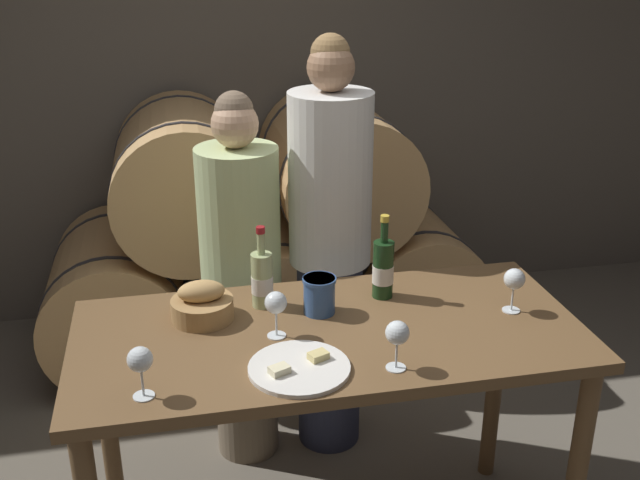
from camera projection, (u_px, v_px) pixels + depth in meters
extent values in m
cube|color=#60594F|center=(244.00, 33.00, 4.12)|extent=(10.00, 0.12, 3.20)
cylinder|color=tan|center=(117.00, 297.00, 3.92)|extent=(0.70, 0.93, 0.70)
cylinder|color=#2D2D33|center=(114.00, 324.00, 3.65)|extent=(0.71, 0.02, 0.71)
cylinder|color=#2D2D33|center=(119.00, 273.00, 4.19)|extent=(0.71, 0.02, 0.71)
cylinder|color=tan|center=(265.00, 283.00, 4.07)|extent=(0.70, 0.93, 0.70)
cylinder|color=#2D2D33|center=(274.00, 308.00, 3.80)|extent=(0.71, 0.02, 0.71)
cylinder|color=#2D2D33|center=(258.00, 261.00, 4.34)|extent=(0.71, 0.02, 0.71)
cylinder|color=tan|center=(404.00, 271.00, 4.22)|extent=(0.70, 0.93, 0.70)
cylinder|color=#2D2D33|center=(421.00, 294.00, 3.95)|extent=(0.71, 0.02, 0.71)
cylinder|color=#2D2D33|center=(388.00, 250.00, 4.49)|extent=(0.71, 0.02, 0.71)
cylinder|color=tan|center=(184.00, 178.00, 3.75)|extent=(0.70, 0.93, 0.70)
cylinder|color=#2D2D33|center=(187.00, 197.00, 3.48)|extent=(0.71, 0.02, 0.71)
cylinder|color=#2D2D33|center=(182.00, 161.00, 4.02)|extent=(0.71, 0.02, 0.71)
cylinder|color=tan|center=(337.00, 168.00, 3.90)|extent=(0.70, 0.93, 0.70)
cylinder|color=#2D2D33|center=(351.00, 186.00, 3.63)|extent=(0.71, 0.02, 0.71)
cylinder|color=#2D2D33|center=(325.00, 153.00, 4.17)|extent=(0.71, 0.02, 0.71)
cylinder|color=brown|center=(108.00, 427.00, 2.72)|extent=(0.06, 0.06, 0.90)
cylinder|color=brown|center=(495.00, 380.00, 3.01)|extent=(0.06, 0.06, 0.90)
cube|color=brown|center=(330.00, 335.00, 2.40)|extent=(1.63, 0.75, 0.04)
cylinder|color=#756651|center=(246.00, 372.00, 3.19)|extent=(0.26, 0.26, 0.76)
cylinder|color=beige|center=(239.00, 223.00, 2.93)|extent=(0.32, 0.32, 0.60)
sphere|color=tan|center=(235.00, 124.00, 2.78)|extent=(0.18, 0.18, 0.18)
sphere|color=#75604C|center=(234.00, 111.00, 2.77)|extent=(0.15, 0.15, 0.15)
cylinder|color=#2D334C|center=(329.00, 352.00, 3.24)|extent=(0.27, 0.27, 0.87)
cylinder|color=silver|center=(330.00, 180.00, 2.94)|extent=(0.33, 0.33, 0.69)
sphere|color=#997051|center=(331.00, 67.00, 2.77)|extent=(0.18, 0.18, 0.18)
sphere|color=olive|center=(330.00, 53.00, 2.76)|extent=(0.15, 0.15, 0.15)
cylinder|color=#193819|center=(383.00, 270.00, 2.57)|extent=(0.07, 0.07, 0.20)
cylinder|color=#193819|center=(384.00, 232.00, 2.52)|extent=(0.03, 0.03, 0.08)
cylinder|color=gold|center=(385.00, 218.00, 2.50)|extent=(0.03, 0.03, 0.02)
cylinder|color=white|center=(383.00, 274.00, 2.58)|extent=(0.07, 0.07, 0.07)
cylinder|color=#ADBC7F|center=(262.00, 280.00, 2.51)|extent=(0.07, 0.07, 0.19)
cylinder|color=#ADBC7F|center=(261.00, 244.00, 2.46)|extent=(0.03, 0.03, 0.08)
cylinder|color=maroon|center=(260.00, 230.00, 2.44)|extent=(0.03, 0.03, 0.02)
cylinder|color=white|center=(262.00, 284.00, 2.52)|extent=(0.07, 0.07, 0.06)
cylinder|color=#335693|center=(319.00, 295.00, 2.48)|extent=(0.11, 0.11, 0.13)
cylinder|color=#335693|center=(319.00, 279.00, 2.46)|extent=(0.11, 0.11, 0.01)
cylinder|color=#A87F4C|center=(202.00, 309.00, 2.45)|extent=(0.20, 0.20, 0.07)
ellipsoid|color=tan|center=(201.00, 291.00, 2.42)|extent=(0.15, 0.09, 0.07)
cylinder|color=white|center=(299.00, 368.00, 2.17)|extent=(0.30, 0.30, 0.01)
cube|color=#E0CC7F|center=(318.00, 356.00, 2.20)|extent=(0.07, 0.06, 0.02)
cube|color=beige|center=(279.00, 370.00, 2.13)|extent=(0.07, 0.06, 0.02)
cylinder|color=white|center=(144.00, 396.00, 2.05)|extent=(0.06, 0.06, 0.00)
cylinder|color=white|center=(142.00, 382.00, 2.03)|extent=(0.01, 0.01, 0.08)
sphere|color=white|center=(140.00, 359.00, 2.00)|extent=(0.07, 0.07, 0.07)
cylinder|color=white|center=(277.00, 336.00, 2.35)|extent=(0.06, 0.06, 0.00)
cylinder|color=white|center=(276.00, 323.00, 2.34)|extent=(0.01, 0.01, 0.08)
sphere|color=white|center=(276.00, 303.00, 2.31)|extent=(0.07, 0.07, 0.07)
cylinder|color=white|center=(396.00, 368.00, 2.18)|extent=(0.06, 0.06, 0.00)
cylinder|color=white|center=(396.00, 355.00, 2.16)|extent=(0.01, 0.01, 0.08)
sphere|color=white|center=(397.00, 333.00, 2.14)|extent=(0.07, 0.07, 0.07)
cylinder|color=white|center=(512.00, 311.00, 2.51)|extent=(0.06, 0.06, 0.00)
cylinder|color=white|center=(513.00, 299.00, 2.49)|extent=(0.01, 0.01, 0.08)
sphere|color=white|center=(515.00, 279.00, 2.46)|extent=(0.07, 0.07, 0.07)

